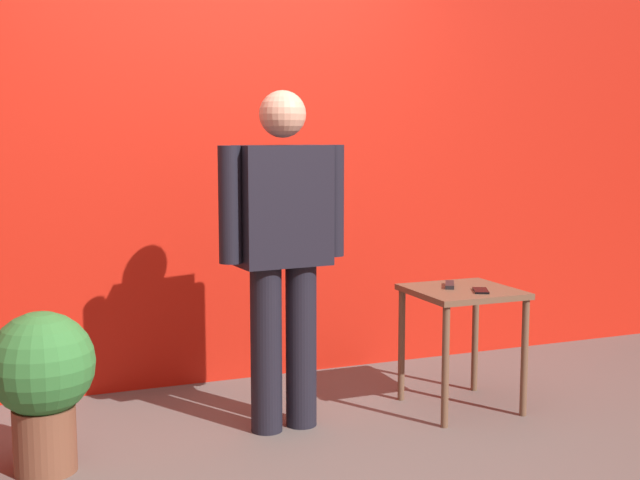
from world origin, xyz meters
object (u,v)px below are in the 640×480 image
Objects in this scene: standing_person at (283,243)px; side_table at (462,308)px; tv_remote at (450,285)px; cell_phone at (481,291)px; potted_plant at (42,378)px.

standing_person is 1.03m from side_table.
cell_phone is at bearing -35.83° from tv_remote.
side_table is 2.07m from potted_plant.
potted_plant is (-2.03, -0.14, -0.23)m from tv_remote.
side_table is 3.70× the size of tv_remote.
side_table is 0.15m from cell_phone.
tv_remote is 0.25× the size of potted_plant.
tv_remote is (0.92, 0.01, -0.27)m from standing_person.
standing_person is at bearing -148.40° from tv_remote.
tv_remote is (-0.03, 0.07, 0.11)m from side_table.
standing_person is 2.36× the size of potted_plant.
potted_plant reaches higher than tv_remote.
potted_plant is at bearing -145.35° from tv_remote.
cell_phone is 0.21× the size of potted_plant.
side_table is 4.37× the size of cell_phone.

